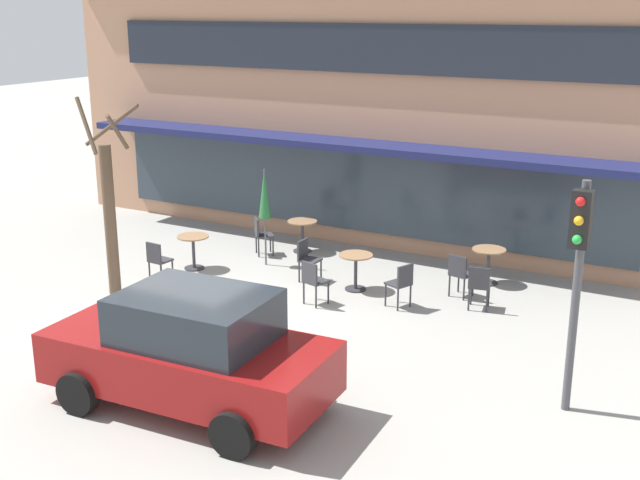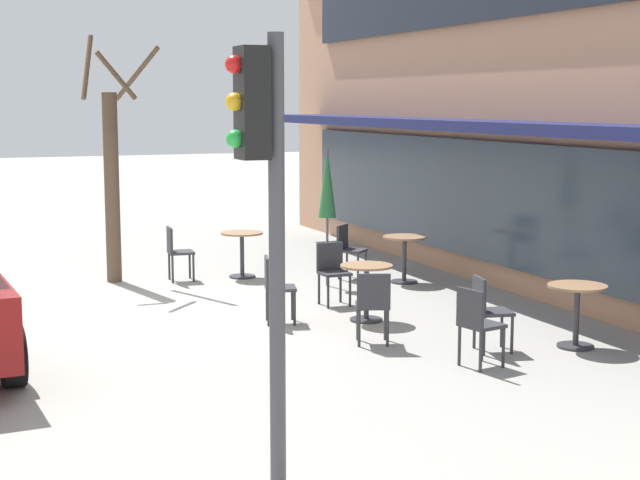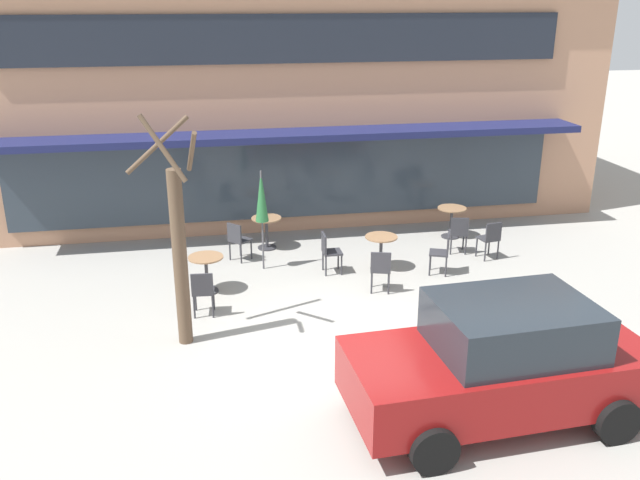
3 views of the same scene
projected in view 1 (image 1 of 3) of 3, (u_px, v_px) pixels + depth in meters
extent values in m
plane|color=#9E9B93|center=(203.00, 326.00, 14.68)|extent=(80.00, 80.00, 0.00)
cube|color=tan|center=(418.00, 94.00, 22.14)|extent=(16.67, 8.00, 6.52)
cube|color=#191E4C|center=(341.00, 144.00, 18.52)|extent=(14.17, 1.10, 0.16)
cube|color=#1E232D|center=(352.00, 48.00, 18.33)|extent=(13.34, 0.10, 1.10)
cube|color=#2D3842|center=(350.00, 191.00, 19.27)|extent=(13.34, 0.10, 1.90)
cylinder|color=#333338|center=(355.00, 289.00, 16.53)|extent=(0.44, 0.44, 0.03)
cylinder|color=#333338|center=(356.00, 272.00, 16.43)|extent=(0.07, 0.07, 0.70)
cylinder|color=#99704C|center=(356.00, 255.00, 16.33)|extent=(0.70, 0.70, 0.03)
cylinder|color=#333338|center=(194.00, 268.00, 17.84)|extent=(0.44, 0.44, 0.03)
cylinder|color=#333338|center=(194.00, 252.00, 17.74)|extent=(0.07, 0.07, 0.70)
cylinder|color=#99704C|center=(193.00, 237.00, 17.63)|extent=(0.70, 0.70, 0.03)
cylinder|color=#333338|center=(302.00, 251.00, 19.07)|extent=(0.44, 0.44, 0.03)
cylinder|color=#333338|center=(302.00, 236.00, 18.96)|extent=(0.07, 0.07, 0.70)
cylinder|color=#99704C|center=(302.00, 221.00, 18.86)|extent=(0.70, 0.70, 0.03)
cylinder|color=#333338|center=(487.00, 283.00, 16.91)|extent=(0.44, 0.44, 0.03)
cylinder|color=#333338|center=(488.00, 266.00, 16.80)|extent=(0.07, 0.07, 0.70)
cylinder|color=#99704C|center=(489.00, 250.00, 16.70)|extent=(0.70, 0.70, 0.03)
cylinder|color=#4C4C51|center=(265.00, 218.00, 17.80)|extent=(0.04, 0.04, 2.20)
cone|color=#286B38|center=(265.00, 194.00, 17.65)|extent=(0.28, 0.28, 1.10)
cylinder|color=#333338|center=(471.00, 294.00, 15.66)|extent=(0.04, 0.04, 0.45)
cylinder|color=#333338|center=(489.00, 295.00, 15.56)|extent=(0.04, 0.04, 0.45)
cylinder|color=#333338|center=(469.00, 299.00, 15.35)|extent=(0.04, 0.04, 0.45)
cylinder|color=#333338|center=(487.00, 301.00, 15.25)|extent=(0.04, 0.04, 0.45)
cube|color=#333338|center=(480.00, 285.00, 15.38)|extent=(0.47, 0.47, 0.04)
cube|color=#333338|center=(479.00, 278.00, 15.15)|extent=(0.40, 0.12, 0.40)
cylinder|color=#333338|center=(321.00, 270.00, 17.04)|extent=(0.04, 0.04, 0.45)
cylinder|color=#333338|center=(313.00, 275.00, 16.75)|extent=(0.04, 0.04, 0.45)
cylinder|color=#333338|center=(307.00, 268.00, 17.20)|extent=(0.04, 0.04, 0.45)
cylinder|color=#333338|center=(299.00, 272.00, 16.91)|extent=(0.04, 0.04, 0.45)
cube|color=#333338|center=(310.00, 260.00, 16.90)|extent=(0.40, 0.40, 0.04)
cube|color=#333338|center=(303.00, 249.00, 16.93)|extent=(0.04, 0.40, 0.40)
cylinder|color=#333338|center=(386.00, 295.00, 15.58)|extent=(0.04, 0.04, 0.45)
cylinder|color=#333338|center=(398.00, 291.00, 15.78)|extent=(0.04, 0.04, 0.45)
cylinder|color=#333338|center=(398.00, 300.00, 15.32)|extent=(0.04, 0.04, 0.45)
cylinder|color=#333338|center=(410.00, 296.00, 15.53)|extent=(0.04, 0.04, 0.45)
cube|color=#333338|center=(398.00, 284.00, 15.48)|extent=(0.52, 0.52, 0.04)
cube|color=#333338|center=(405.00, 275.00, 15.29)|extent=(0.19, 0.39, 0.40)
cylinder|color=#333338|center=(459.00, 282.00, 16.33)|extent=(0.04, 0.04, 0.45)
cylinder|color=#333338|center=(473.00, 285.00, 16.12)|extent=(0.04, 0.04, 0.45)
cylinder|color=#333338|center=(449.00, 286.00, 16.09)|extent=(0.04, 0.04, 0.45)
cylinder|color=#333338|center=(464.00, 290.00, 15.87)|extent=(0.04, 0.04, 0.45)
cube|color=#333338|center=(462.00, 274.00, 16.03)|extent=(0.48, 0.48, 0.04)
cube|color=#333338|center=(457.00, 266.00, 15.84)|extent=(0.40, 0.13, 0.40)
cylinder|color=#333338|center=(161.00, 268.00, 17.19)|extent=(0.04, 0.04, 0.45)
cylinder|color=#333338|center=(173.00, 271.00, 17.01)|extent=(0.04, 0.04, 0.45)
cylinder|color=#333338|center=(150.00, 272.00, 16.92)|extent=(0.04, 0.04, 0.45)
cylinder|color=#333338|center=(161.00, 275.00, 16.74)|extent=(0.04, 0.04, 0.45)
cube|color=#333338|center=(160.00, 260.00, 16.90)|extent=(0.43, 0.43, 0.04)
cube|color=#333338|center=(154.00, 252.00, 16.69)|extent=(0.40, 0.07, 0.40)
cylinder|color=#333338|center=(270.00, 243.00, 18.99)|extent=(0.04, 0.04, 0.45)
cylinder|color=#333338|center=(273.00, 247.00, 18.68)|extent=(0.04, 0.04, 0.45)
cylinder|color=#333338|center=(256.00, 244.00, 18.92)|extent=(0.04, 0.04, 0.45)
cylinder|color=#333338|center=(259.00, 248.00, 18.60)|extent=(0.04, 0.04, 0.45)
cube|color=#333338|center=(264.00, 235.00, 18.73)|extent=(0.57, 0.57, 0.04)
cube|color=#333338|center=(257.00, 227.00, 18.62)|extent=(0.30, 0.32, 0.40)
cylinder|color=#333338|center=(316.00, 289.00, 15.92)|extent=(0.04, 0.04, 0.45)
cylinder|color=#333338|center=(328.00, 293.00, 15.69)|extent=(0.04, 0.04, 0.45)
cylinder|color=#333338|center=(304.00, 293.00, 15.69)|extent=(0.04, 0.04, 0.45)
cylinder|color=#333338|center=(316.00, 297.00, 15.46)|extent=(0.04, 0.04, 0.45)
cube|color=#333338|center=(316.00, 281.00, 15.62)|extent=(0.49, 0.49, 0.04)
cube|color=#333338|center=(309.00, 273.00, 15.44)|extent=(0.40, 0.15, 0.40)
cube|color=maroon|center=(189.00, 362.00, 11.57)|extent=(4.29, 2.02, 0.76)
cube|color=#232B33|center=(195.00, 317.00, 11.30)|extent=(2.18, 1.71, 0.68)
cylinder|color=black|center=(78.00, 393.00, 11.45)|extent=(0.65, 0.25, 0.64)
cylinder|color=black|center=(156.00, 347.00, 13.00)|extent=(0.65, 0.25, 0.64)
cylinder|color=black|center=(233.00, 434.00, 10.35)|extent=(0.65, 0.25, 0.64)
cylinder|color=black|center=(298.00, 378.00, 11.90)|extent=(0.65, 0.25, 0.64)
cylinder|color=brown|center=(110.00, 221.00, 15.90)|extent=(0.24, 0.24, 3.06)
cylinder|color=brown|center=(117.00, 132.00, 15.30)|extent=(0.21, 0.68, 0.76)
cylinder|color=brown|center=(112.00, 125.00, 15.91)|extent=(1.08, 0.57, 0.86)
cylinder|color=brown|center=(86.00, 126.00, 15.15)|extent=(0.71, 0.34, 1.04)
cylinder|color=#47474C|center=(576.00, 299.00, 11.19)|extent=(0.12, 0.12, 3.40)
cube|color=black|center=(581.00, 219.00, 10.70)|extent=(0.26, 0.20, 0.80)
sphere|color=red|center=(581.00, 202.00, 10.51)|extent=(0.13, 0.13, 0.13)
sphere|color=gold|center=(579.00, 221.00, 10.58)|extent=(0.13, 0.13, 0.13)
sphere|color=green|center=(577.00, 240.00, 10.66)|extent=(0.13, 0.13, 0.13)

